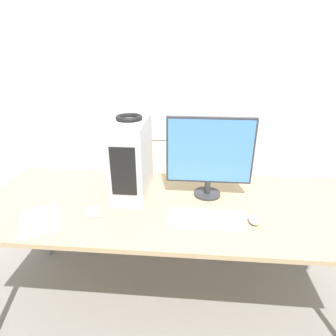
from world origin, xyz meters
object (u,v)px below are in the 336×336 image
object	(u,v)px
monitor_main	(210,154)
keyboard	(205,219)
headphones	(129,117)
mouse	(254,220)
pc_tower	(131,158)
cell_phone	(93,212)

from	to	relation	value
monitor_main	keyboard	bearing A→B (deg)	-94.32
headphones	mouse	world-z (taller)	headphones
monitor_main	keyboard	distance (m)	0.40
pc_tower	mouse	bearing A→B (deg)	-22.05
mouse	cell_phone	bearing A→B (deg)	178.88
headphones	mouse	distance (m)	0.91
headphones	monitor_main	size ratio (longest dim) A/B	0.31
headphones	keyboard	size ratio (longest dim) A/B	0.38
headphones	mouse	xyz separation A→B (m)	(0.72, -0.29, -0.48)
mouse	cell_phone	xyz separation A→B (m)	(-0.90, 0.02, -0.01)
monitor_main	cell_phone	distance (m)	0.76
pc_tower	headphones	bearing A→B (deg)	90.00
headphones	pc_tower	bearing A→B (deg)	-90.00
headphones	cell_phone	size ratio (longest dim) A/B	1.09
cell_phone	pc_tower	bearing A→B (deg)	36.10
mouse	keyboard	bearing A→B (deg)	-179.33
keyboard	pc_tower	bearing A→B (deg)	147.24
keyboard	cell_phone	size ratio (longest dim) A/B	2.87
cell_phone	monitor_main	bearing A→B (deg)	1.17
keyboard	cell_phone	bearing A→B (deg)	178.13
pc_tower	headphones	world-z (taller)	headphones
keyboard	mouse	bearing A→B (deg)	0.67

